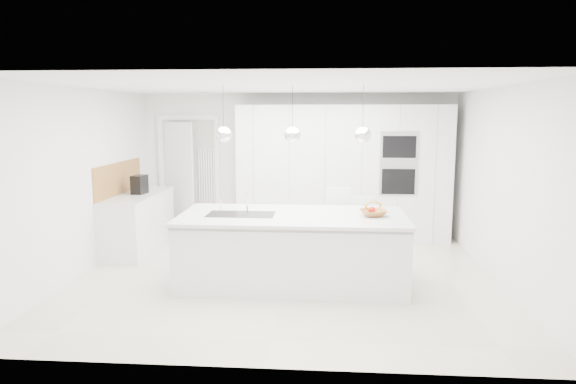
# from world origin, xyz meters

# --- Properties ---
(floor) EXTENTS (5.50, 5.50, 0.00)m
(floor) POSITION_xyz_m (0.00, 0.00, 0.00)
(floor) COLOR beige
(floor) RESTS_ON ground
(wall_back) EXTENTS (5.50, 0.00, 5.50)m
(wall_back) POSITION_xyz_m (0.00, 2.50, 1.25)
(wall_back) COLOR white
(wall_back) RESTS_ON ground
(wall_left) EXTENTS (0.00, 5.00, 5.00)m
(wall_left) POSITION_xyz_m (-2.75, 0.00, 1.25)
(wall_left) COLOR white
(wall_left) RESTS_ON ground
(ceiling) EXTENTS (5.50, 5.50, 0.00)m
(ceiling) POSITION_xyz_m (0.00, 0.00, 2.50)
(ceiling) COLOR white
(ceiling) RESTS_ON wall_back
(tall_cabinets) EXTENTS (3.60, 0.60, 2.30)m
(tall_cabinets) POSITION_xyz_m (0.80, 2.20, 1.15)
(tall_cabinets) COLOR white
(tall_cabinets) RESTS_ON floor
(oven_stack) EXTENTS (0.62, 0.04, 1.05)m
(oven_stack) POSITION_xyz_m (1.70, 1.89, 1.35)
(oven_stack) COLOR #A5A5A8
(oven_stack) RESTS_ON tall_cabinets
(doorway_frame) EXTENTS (1.11, 0.08, 2.13)m
(doorway_frame) POSITION_xyz_m (-1.95, 2.47, 1.02)
(doorway_frame) COLOR white
(doorway_frame) RESTS_ON floor
(hallway_door) EXTENTS (0.76, 0.38, 2.00)m
(hallway_door) POSITION_xyz_m (-2.20, 2.42, 1.00)
(hallway_door) COLOR white
(hallway_door) RESTS_ON floor
(radiator) EXTENTS (0.32, 0.04, 1.40)m
(radiator) POSITION_xyz_m (-1.63, 2.46, 0.85)
(radiator) COLOR white
(radiator) RESTS_ON floor
(left_base_cabinets) EXTENTS (0.60, 1.80, 0.86)m
(left_base_cabinets) POSITION_xyz_m (-2.45, 1.20, 0.43)
(left_base_cabinets) COLOR white
(left_base_cabinets) RESTS_ON floor
(left_worktop) EXTENTS (0.62, 1.82, 0.04)m
(left_worktop) POSITION_xyz_m (-2.45, 1.20, 0.88)
(left_worktop) COLOR silver
(left_worktop) RESTS_ON left_base_cabinets
(oak_backsplash) EXTENTS (0.02, 1.80, 0.50)m
(oak_backsplash) POSITION_xyz_m (-2.74, 1.20, 1.15)
(oak_backsplash) COLOR #AE753B
(oak_backsplash) RESTS_ON wall_left
(island_base) EXTENTS (2.80, 1.20, 0.86)m
(island_base) POSITION_xyz_m (0.10, -0.30, 0.43)
(island_base) COLOR white
(island_base) RESTS_ON floor
(island_worktop) EXTENTS (2.84, 1.40, 0.04)m
(island_worktop) POSITION_xyz_m (0.10, -0.25, 0.88)
(island_worktop) COLOR silver
(island_worktop) RESTS_ON island_base
(island_sink) EXTENTS (0.84, 0.44, 0.18)m
(island_sink) POSITION_xyz_m (-0.55, -0.30, 0.82)
(island_sink) COLOR #3F3F42
(island_sink) RESTS_ON island_worktop
(island_tap) EXTENTS (0.02, 0.02, 0.30)m
(island_tap) POSITION_xyz_m (-0.50, -0.10, 1.05)
(island_tap) COLOR white
(island_tap) RESTS_ON island_worktop
(pendant_left) EXTENTS (0.20, 0.20, 0.20)m
(pendant_left) POSITION_xyz_m (-0.75, -0.30, 1.90)
(pendant_left) COLOR white
(pendant_left) RESTS_ON ceiling
(pendant_mid) EXTENTS (0.20, 0.20, 0.20)m
(pendant_mid) POSITION_xyz_m (0.10, -0.30, 1.90)
(pendant_mid) COLOR white
(pendant_mid) RESTS_ON ceiling
(pendant_right) EXTENTS (0.20, 0.20, 0.20)m
(pendant_right) POSITION_xyz_m (0.95, -0.30, 1.90)
(pendant_right) COLOR white
(pendant_right) RESTS_ON ceiling
(fruit_bowl) EXTENTS (0.41, 0.41, 0.08)m
(fruit_bowl) POSITION_xyz_m (1.10, -0.28, 0.94)
(fruit_bowl) COLOR #AE753B
(fruit_bowl) RESTS_ON island_worktop
(espresso_machine) EXTENTS (0.21, 0.30, 0.29)m
(espresso_machine) POSITION_xyz_m (-2.43, 1.26, 1.05)
(espresso_machine) COLOR black
(espresso_machine) RESTS_ON left_worktop
(bar_stool_left) EXTENTS (0.40, 0.53, 1.11)m
(bar_stool_left) POSITION_xyz_m (0.69, 0.53, 0.55)
(bar_stool_left) COLOR white
(bar_stool_left) RESTS_ON floor
(bar_stool_right) EXTENTS (0.37, 0.48, 0.98)m
(bar_stool_right) POSITION_xyz_m (1.03, 0.51, 0.49)
(bar_stool_right) COLOR white
(bar_stool_right) RESTS_ON floor
(apple_a) EXTENTS (0.08, 0.08, 0.08)m
(apple_a) POSITION_xyz_m (1.08, -0.26, 0.97)
(apple_a) COLOR red
(apple_a) RESTS_ON fruit_bowl
(apple_b) EXTENTS (0.09, 0.09, 0.09)m
(apple_b) POSITION_xyz_m (1.09, -0.27, 0.97)
(apple_b) COLOR red
(apple_b) RESTS_ON fruit_bowl
(banana_bunch) EXTENTS (0.26, 0.18, 0.23)m
(banana_bunch) POSITION_xyz_m (1.10, -0.25, 1.02)
(banana_bunch) COLOR gold
(banana_bunch) RESTS_ON fruit_bowl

